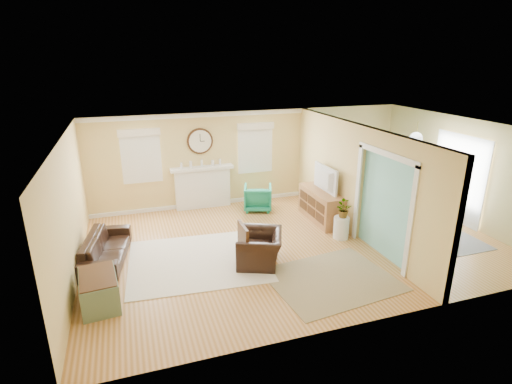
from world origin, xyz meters
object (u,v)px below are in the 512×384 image
green_chair (258,198)px  dining_table (404,217)px  sofa (106,248)px  credenza (321,206)px  eames_chair (260,248)px

green_chair → dining_table: 3.78m
sofa → credenza: bearing=-74.7°
sofa → dining_table: (6.82, -0.61, 0.04)m
sofa → green_chair: size_ratio=2.51×
sofa → credenza: (5.15, 0.53, 0.12)m
credenza → sofa: bearing=-174.1°
eames_chair → dining_table: bearing=119.0°
green_chair → credenza: size_ratio=0.48×
sofa → dining_table: dining_table is taller
eames_chair → green_chair: 2.98m
green_chair → dining_table: green_chair is taller
dining_table → sofa: bearing=87.9°
eames_chair → credenza: size_ratio=0.64×
credenza → dining_table: 2.03m
sofa → eames_chair: 3.16m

